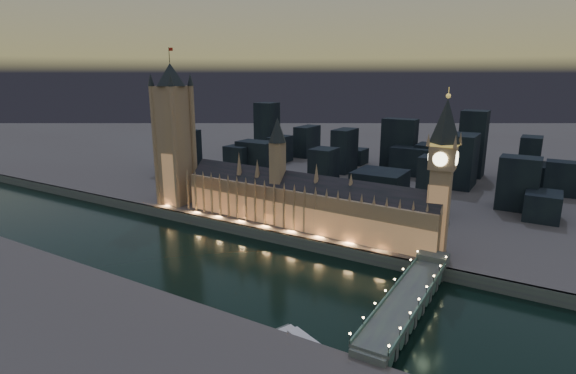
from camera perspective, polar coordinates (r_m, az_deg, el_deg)
The scene contains 9 objects.
ground_plane at distance 290.52m, azimuth -6.51°, elevation -9.48°, with size 2000.00×2000.00×0.00m, color black.
north_bank at distance 756.60m, azimuth 18.09°, elevation 5.01°, with size 2000.00×960.00×8.00m, color #494340.
embankment_wall at distance 320.00m, azimuth -2.07°, elevation -6.33°, with size 2000.00×2.50×8.00m, color #44454C.
palace_of_westminster at distance 324.43m, azimuth 1.52°, elevation -1.87°, with size 202.00×28.65×78.00m.
victoria_tower at distance 388.19m, azimuth -14.31°, elevation 7.22°, with size 31.68×31.68×128.40m.
elizabeth_tower at distance 282.56m, azimuth 19.02°, elevation 2.77°, with size 18.00×18.00×100.83m.
westminster_bridge at distance 240.22m, azimuth 15.11°, elevation -13.67°, with size 17.12×113.00×15.90m.
river_boat at distance 207.38m, azimuth 2.36°, elevation -19.42°, with size 40.39×24.39×4.50m.
city_backdrop at distance 482.03m, azimuth 15.03°, elevation 3.51°, with size 477.09×215.63×71.49m.
Camera 1 is at (163.24, -210.16, 116.56)m, focal length 28.00 mm.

